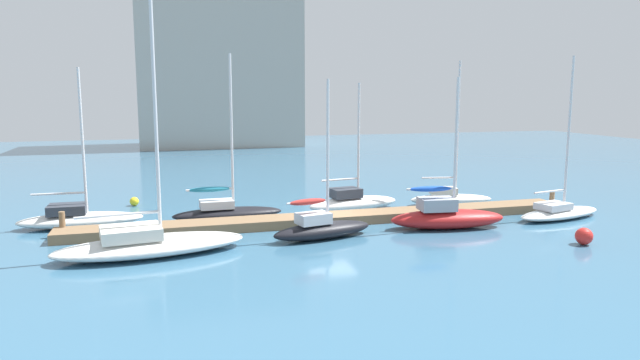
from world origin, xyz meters
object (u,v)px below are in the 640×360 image
object	(u,v)px
sailboat_1	(149,242)
sailboat_3	(321,227)
sailboat_7	(559,211)
sailboat_2	(226,210)
sailboat_4	(353,201)
mooring_buoy_yellow	(134,201)
harbor_building_distant	(218,62)
sailboat_5	(446,216)
sailboat_6	(450,197)
mooring_buoy_red	(584,236)
sailboat_0	(79,218)

from	to	relation	value
sailboat_1	sailboat_3	xyz separation A→B (m)	(7.72, 0.62, 0.02)
sailboat_7	sailboat_2	bearing A→B (deg)	152.63
sailboat_4	sailboat_7	world-z (taller)	sailboat_7
sailboat_7	mooring_buoy_yellow	world-z (taller)	sailboat_7
sailboat_2	harbor_building_distant	world-z (taller)	harbor_building_distant
sailboat_5	harbor_building_distant	xyz separation A→B (m)	(-6.00, 49.80, 10.07)
sailboat_6	sailboat_1	bearing A→B (deg)	-150.17
sailboat_7	sailboat_1	bearing A→B (deg)	170.63
sailboat_3	mooring_buoy_red	bearing A→B (deg)	-33.75
sailboat_1	sailboat_5	distance (m)	14.36
sailboat_4	mooring_buoy_yellow	world-z (taller)	sailboat_4
sailboat_5	mooring_buoy_yellow	world-z (taller)	sailboat_5
sailboat_1	sailboat_2	size ratio (longest dim) A/B	1.35
sailboat_6	sailboat_7	world-z (taller)	sailboat_7
sailboat_1	mooring_buoy_red	xyz separation A→B (m)	(18.79, -3.63, -0.16)
sailboat_5	sailboat_2	bearing A→B (deg)	162.24
mooring_buoy_yellow	harbor_building_distant	size ratio (longest dim) A/B	0.03
sailboat_0	mooring_buoy_red	bearing A→B (deg)	-23.85
sailboat_4	mooring_buoy_red	xyz separation A→B (m)	(7.54, -9.94, -0.15)
sailboat_3	mooring_buoy_yellow	size ratio (longest dim) A/B	13.77
sailboat_3	sailboat_4	world-z (taller)	sailboat_3
sailboat_2	sailboat_5	bearing A→B (deg)	-26.40
sailboat_6	mooring_buoy_red	bearing A→B (deg)	-72.64
sailboat_6	harbor_building_distant	bearing A→B (deg)	111.78
sailboat_2	sailboat_0	bearing A→B (deg)	175.65
harbor_building_distant	mooring_buoy_yellow	bearing A→B (deg)	-103.33
sailboat_5	mooring_buoy_red	world-z (taller)	sailboat_5
sailboat_0	harbor_building_distant	size ratio (longest dim) A/B	0.37
sailboat_2	sailboat_7	size ratio (longest dim) A/B	1.01
sailboat_1	mooring_buoy_yellow	world-z (taller)	sailboat_1
sailboat_6	mooring_buoy_red	size ratio (longest dim) A/B	11.22
sailboat_6	sailboat_7	xyz separation A→B (m)	(3.83, -5.05, -0.07)
sailboat_0	sailboat_7	distance (m)	25.32
mooring_buoy_red	sailboat_6	bearing A→B (deg)	97.27
sailboat_0	sailboat_5	size ratio (longest dim) A/B	1.06
sailboat_3	sailboat_5	size ratio (longest dim) A/B	0.98
sailboat_3	sailboat_5	bearing A→B (deg)	-10.38
sailboat_6	mooring_buoy_red	distance (m)	10.00
mooring_buoy_yellow	sailboat_2	bearing A→B (deg)	-47.93
sailboat_6	sailboat_0	bearing A→B (deg)	-169.73
sailboat_2	mooring_buoy_red	bearing A→B (deg)	-33.56
sailboat_3	sailboat_7	size ratio (longest dim) A/B	0.85
harbor_building_distant	sailboat_1	bearing A→B (deg)	-99.34
sailboat_0	sailboat_2	size ratio (longest dim) A/B	0.91
sailboat_1	sailboat_6	size ratio (longest dim) A/B	1.37
sailboat_3	sailboat_1	bearing A→B (deg)	171.90
sailboat_0	sailboat_5	xyz separation A→B (m)	(17.81, -5.33, 0.15)
sailboat_0	sailboat_7	bearing A→B (deg)	-11.34
sailboat_6	sailboat_4	bearing A→B (deg)	-170.16
sailboat_1	sailboat_3	world-z (taller)	sailboat_1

